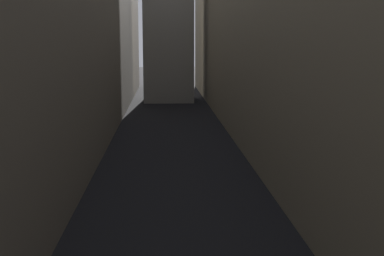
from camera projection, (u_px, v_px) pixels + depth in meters
The scene contains 3 objects.
ground_plane at pixel (172, 141), 45.75m from camera, with size 264.00×264.00×0.00m, color black.
building_block_left at pixel (53, 28), 45.46m from camera, with size 10.04×108.00×19.89m, color #756B5B.
building_block_right at pixel (306, 22), 46.61m from camera, with size 13.69×108.00×21.13m, color gray.
Camera 1 is at (-0.74, 3.07, 8.85)m, focal length 47.80 mm.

